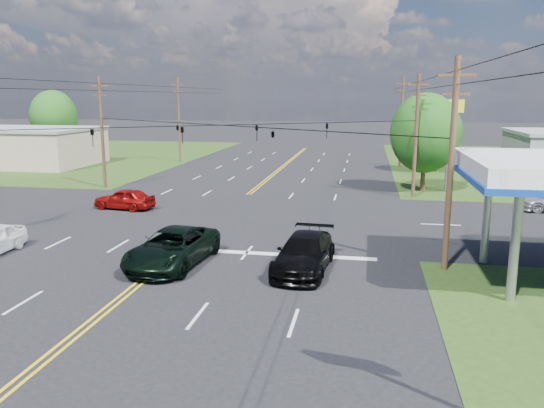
% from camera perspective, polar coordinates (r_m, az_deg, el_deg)
% --- Properties ---
extents(ground, '(280.00, 280.00, 0.00)m').
position_cam_1_polar(ground, '(35.39, -5.37, -1.30)').
color(ground, black).
rests_on(ground, ground).
extents(grass_nw, '(46.00, 48.00, 0.03)m').
position_cam_1_polar(grass_nw, '(79.25, -24.00, 4.84)').
color(grass_nw, '#243B13').
rests_on(grass_nw, ground).
extents(stop_bar, '(10.00, 0.50, 0.02)m').
position_cam_1_polar(stop_bar, '(26.76, 0.42, -5.46)').
color(stop_bar, silver).
rests_on(stop_bar, ground).
extents(retail_nw, '(16.00, 11.00, 4.00)m').
position_cam_1_polar(retail_nw, '(68.05, -25.31, 5.49)').
color(retail_nw, tan).
rests_on(retail_nw, ground).
extents(pole_se, '(1.60, 0.28, 9.50)m').
position_cam_1_polar(pole_se, '(24.68, 18.70, 4.17)').
color(pole_se, '#49301E').
rests_on(pole_se, ground).
extents(pole_nw, '(1.60, 0.28, 9.50)m').
position_cam_1_polar(pole_nw, '(47.86, -17.82, 7.48)').
color(pole_nw, '#49301E').
rests_on(pole_nw, ground).
extents(pole_ne, '(1.60, 0.28, 9.50)m').
position_cam_1_polar(pole_ne, '(42.49, 15.22, 7.19)').
color(pole_ne, '#49301E').
rests_on(pole_ne, ground).
extents(pole_left_far, '(1.60, 0.28, 10.00)m').
position_cam_1_polar(pole_left_far, '(65.23, -9.98, 8.99)').
color(pole_left_far, '#49301E').
rests_on(pole_left_far, ground).
extents(pole_right_far, '(1.60, 0.28, 10.00)m').
position_cam_1_polar(pole_right_far, '(61.40, 13.75, 8.70)').
color(pole_right_far, '#49301E').
rests_on(pole_right_far, ground).
extents(span_wire_signals, '(26.00, 18.00, 1.13)m').
position_cam_1_polar(span_wire_signals, '(34.57, -5.56, 8.44)').
color(span_wire_signals, black).
rests_on(span_wire_signals, ground).
extents(power_lines, '(26.04, 100.00, 0.64)m').
position_cam_1_polar(power_lines, '(32.61, -6.62, 12.81)').
color(power_lines, black).
rests_on(power_lines, ground).
extents(tree_right_a, '(5.70, 5.70, 8.18)m').
position_cam_1_polar(tree_right_a, '(45.57, 16.17, 7.34)').
color(tree_right_a, '#49301E').
rests_on(tree_right_a, ground).
extents(tree_right_b, '(4.94, 4.94, 7.09)m').
position_cam_1_polar(tree_right_b, '(57.80, 17.43, 7.40)').
color(tree_right_b, '#49301E').
rests_on(tree_right_b, ground).
extents(tree_far_l, '(6.08, 6.08, 8.72)m').
position_cam_1_polar(tree_far_l, '(77.27, -22.45, 8.69)').
color(tree_far_l, '#49301E').
rests_on(tree_far_l, ground).
extents(pickup_dkgreen, '(3.35, 6.31, 1.69)m').
position_cam_1_polar(pickup_dkgreen, '(25.36, -10.65, -4.63)').
color(pickup_dkgreen, black).
rests_on(pickup_dkgreen, ground).
extents(suv_black, '(2.70, 5.74, 1.62)m').
position_cam_1_polar(suv_black, '(24.23, 3.50, -5.31)').
color(suv_black, black).
rests_on(suv_black, ground).
extents(sedan_red, '(4.52, 2.31, 1.47)m').
position_cam_1_polar(sedan_red, '(38.75, -15.59, 0.55)').
color(sedan_red, maroon).
rests_on(sedan_red, ground).
extents(polesign_ne, '(2.12, 0.42, 7.64)m').
position_cam_1_polar(polesign_ne, '(46.31, 18.58, 8.53)').
color(polesign_ne, '#A5A5AA').
rests_on(polesign_ne, ground).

